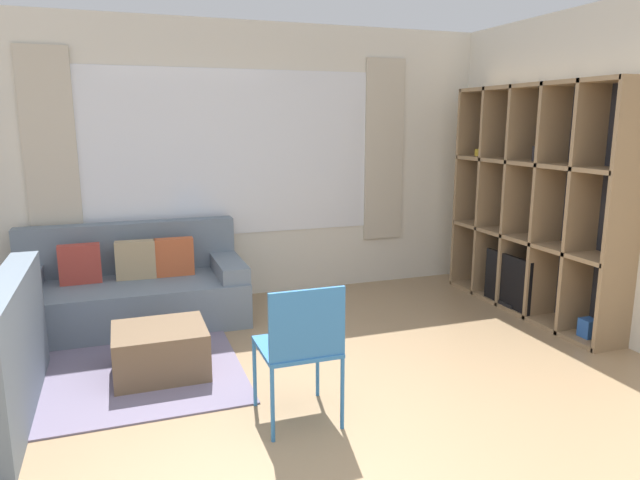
% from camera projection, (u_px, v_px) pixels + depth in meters
% --- Properties ---
extents(wall_back, '(6.49, 0.11, 2.70)m').
position_uv_depth(wall_back, '(233.00, 163.00, 5.62)').
color(wall_back, silver).
rests_on(wall_back, ground_plane).
extents(wall_right, '(0.07, 4.50, 2.70)m').
position_uv_depth(wall_right, '(575.00, 169.00, 4.95)').
color(wall_right, silver).
rests_on(wall_right, ground_plane).
extents(area_rug, '(2.10, 1.72, 0.01)m').
position_uv_depth(area_rug, '(88.00, 372.00, 4.07)').
color(area_rug, slate).
rests_on(area_rug, ground_plane).
extents(shelving_unit, '(0.35, 2.06, 2.09)m').
position_uv_depth(shelving_unit, '(535.00, 205.00, 5.20)').
color(shelving_unit, '#232328').
rests_on(shelving_unit, ground_plane).
extents(couch_main, '(1.92, 0.93, 0.85)m').
position_uv_depth(couch_main, '(133.00, 290.00, 5.05)').
color(couch_main, slate).
rests_on(couch_main, ground_plane).
extents(ottoman, '(0.63, 0.55, 0.35)m').
position_uv_depth(ottoman, '(160.00, 351.00, 4.01)').
color(ottoman, brown).
rests_on(ottoman, ground_plane).
extents(folding_chair, '(0.44, 0.46, 0.86)m').
position_uv_depth(folding_chair, '(301.00, 342.00, 3.28)').
color(folding_chair, '#3375B7').
rests_on(folding_chair, ground_plane).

